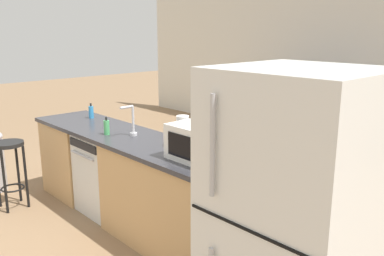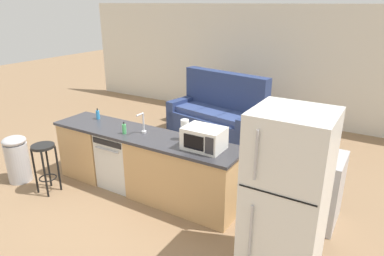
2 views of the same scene
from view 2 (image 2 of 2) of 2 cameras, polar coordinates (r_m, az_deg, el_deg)
name	(u,v)px [view 2 (image 2 of 2)]	position (r m, az deg, el deg)	size (l,w,h in m)	color
ground_plane	(137,187)	(5.30, -9.10, -9.76)	(24.00, 24.00, 0.00)	#896B4C
wall_back	(261,63)	(8.24, 11.39, 10.59)	(10.00, 0.06, 2.60)	silver
kitchen_counter	(149,166)	(4.97, -7.23, -6.33)	(2.94, 0.66, 0.90)	tan
dishwasher	(123,159)	(5.26, -11.46, -5.01)	(0.58, 0.61, 0.84)	silver
stove_range	(308,186)	(4.61, 18.84, -9.15)	(0.76, 0.68, 0.90)	#B7B7BC
refrigerator	(286,197)	(3.46, 15.39, -11.06)	(0.72, 0.73, 1.74)	silver
microwave	(204,138)	(4.25, 2.02, -1.72)	(0.50, 0.37, 0.28)	white
sink_faucet	(143,124)	(4.80, -8.19, 0.61)	(0.07, 0.18, 0.30)	silver
paper_towel_roll	(185,130)	(4.52, -1.20, -0.35)	(0.14, 0.14, 0.28)	#4C4C51
soap_bottle	(124,129)	(4.84, -11.24, -0.14)	(0.06, 0.06, 0.18)	#4CB266
dish_soap_bottle	(98,115)	(5.55, -15.42, 2.16)	(0.06, 0.06, 0.18)	#338CCC
kettle	(303,141)	(4.53, 17.95, -2.06)	(0.21, 0.17, 0.19)	silver
bar_stool	(45,158)	(5.33, -23.34, -4.65)	(0.32, 0.32, 0.74)	black
trash_bin	(17,158)	(5.90, -27.12, -4.53)	(0.35, 0.35, 0.74)	#B7B7BC
couch	(219,115)	(7.22, 4.44, 2.15)	(2.13, 1.25, 1.27)	navy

